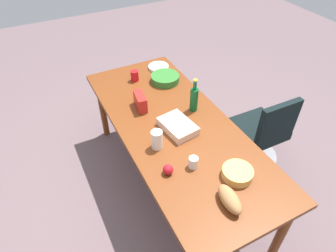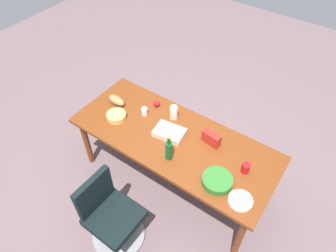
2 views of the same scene
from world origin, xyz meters
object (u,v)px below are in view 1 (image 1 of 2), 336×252
object	(u,v)px
chip_bowl	(237,173)
paper_plate_stack	(158,67)
office_chair	(259,137)
sheet_cake	(178,126)
conference_table	(175,132)
mayo_jar	(157,140)
paper_cup	(193,162)
apple_red	(168,170)
chip_bag_red	(140,101)
salad_bowl	(165,78)
red_solo_cup	(135,76)
wine_bottle	(194,99)
bread_loaf	(230,199)

from	to	relation	value
chip_bowl	paper_plate_stack	distance (m)	1.62
office_chair	sheet_cake	bearing A→B (deg)	86.78
conference_table	sheet_cake	bearing A→B (deg)	174.55
mayo_jar	paper_cup	xyz separation A→B (m)	(-0.30, -0.15, -0.03)
apple_red	chip_bag_red	size ratio (longest dim) A/B	0.38
mayo_jar	salad_bowl	xyz separation A→B (m)	(0.82, -0.48, -0.04)
sheet_cake	paper_cup	distance (m)	0.42
conference_table	mayo_jar	xyz separation A→B (m)	(-0.17, 0.25, 0.16)
red_solo_cup	paper_plate_stack	size ratio (longest dim) A/B	0.50
mayo_jar	apple_red	world-z (taller)	mayo_jar
office_chair	chip_bowl	bearing A→B (deg)	125.72
sheet_cake	mayo_jar	bearing A→B (deg)	114.31
apple_red	red_solo_cup	bearing A→B (deg)	-11.55
sheet_cake	chip_bag_red	xyz separation A→B (m)	(0.42, 0.16, 0.04)
paper_cup	wine_bottle	bearing A→B (deg)	-30.90
apple_red	paper_cup	size ratio (longest dim) A/B	0.84
mayo_jar	chip_bag_red	world-z (taller)	mayo_jar
conference_table	office_chair	distance (m)	1.02
red_solo_cup	mayo_jar	bearing A→B (deg)	167.75
paper_cup	office_chair	bearing A→B (deg)	-70.90
red_solo_cup	wine_bottle	bearing A→B (deg)	-157.66
chip_bag_red	office_chair	bearing A→B (deg)	-113.09
wine_bottle	mayo_jar	bearing A→B (deg)	119.52
chip_bag_red	bread_loaf	xyz separation A→B (m)	(-1.21, -0.11, -0.02)
chip_bag_red	chip_bowl	size ratio (longest dim) A/B	0.90
apple_red	paper_plate_stack	xyz separation A→B (m)	(1.36, -0.58, -0.02)
wine_bottle	chip_bag_red	bearing A→B (deg)	59.44
salad_bowl	wine_bottle	bearing A→B (deg)	-178.14
office_chair	chip_bowl	world-z (taller)	office_chair
conference_table	chip_bag_red	xyz separation A→B (m)	(0.36, 0.16, 0.15)
chip_bowl	paper_cup	size ratio (longest dim) A/B	2.46
sheet_cake	salad_bowl	world-z (taller)	salad_bowl
paper_plate_stack	wine_bottle	bearing A→B (deg)	177.46
red_solo_cup	salad_bowl	bearing A→B (deg)	-120.39
conference_table	chip_bag_red	bearing A→B (deg)	24.61
office_chair	chip_bag_red	distance (m)	1.31
paper_cup	conference_table	bearing A→B (deg)	-12.01
bread_loaf	wine_bottle	bearing A→B (deg)	-17.48
office_chair	chip_bowl	size ratio (longest dim) A/B	3.98
bread_loaf	apple_red	bearing A→B (deg)	29.98
paper_cup	paper_plate_stack	size ratio (longest dim) A/B	0.41
office_chair	mayo_jar	size ratio (longest dim) A/B	5.53
red_solo_cup	chip_bag_red	bearing A→B (deg)	164.15
conference_table	red_solo_cup	xyz separation A→B (m)	(0.81, 0.04, 0.13)
office_chair	sheet_cake	xyz separation A→B (m)	(0.05, 0.95, 0.49)
wine_bottle	conference_table	bearing A→B (deg)	114.47
red_solo_cup	mayo_jar	world-z (taller)	mayo_jar
conference_table	paper_plate_stack	xyz separation A→B (m)	(0.92, -0.29, 0.09)
mayo_jar	bread_loaf	bearing A→B (deg)	-164.25
salad_bowl	bread_loaf	bearing A→B (deg)	169.20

